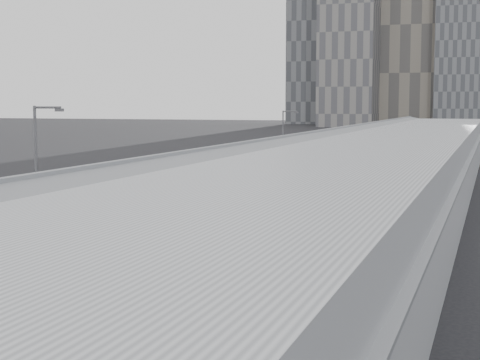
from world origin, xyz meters
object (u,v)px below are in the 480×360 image
at_px(street_lamp_near, 39,172).
at_px(street_lamp_far, 284,139).
at_px(shipping_container, 307,160).
at_px(bus_6, 326,170).
at_px(bus_4, 257,196).
at_px(suv, 349,152).
at_px(bus_7, 346,161).
at_px(bus_3, 176,229).
at_px(bus_2, 84,268).
at_px(bus_5, 290,183).

xyz_separation_m(street_lamp_near, street_lamp_far, (0.50, 52.27, -0.40)).
bearing_deg(shipping_container, bus_6, -86.39).
distance_m(bus_4, suv, 72.00).
xyz_separation_m(bus_6, bus_7, (-0.23, 13.06, 0.02)).
height_order(bus_6, bus_7, bus_7).
relative_size(bus_7, street_lamp_near, 1.43).
bearing_deg(street_lamp_far, bus_3, -82.39).
relative_size(bus_4, bus_7, 1.06).
distance_m(bus_3, bus_4, 16.29).
distance_m(bus_3, bus_7, 56.24).
relative_size(bus_6, street_lamp_far, 1.53).
height_order(bus_2, shipping_container, bus_2).
distance_m(bus_4, street_lamp_near, 22.25).
distance_m(bus_5, bus_6, 15.49).
bearing_deg(bus_7, bus_2, -84.62).
bearing_deg(bus_4, bus_5, 93.93).
relative_size(bus_7, suv, 2.36).
height_order(bus_2, bus_3, bus_3).
xyz_separation_m(bus_4, bus_7, (-0.28, 39.95, -0.10)).
bearing_deg(street_lamp_near, bus_5, 78.18).
distance_m(bus_7, suv, 32.29).
bearing_deg(bus_6, bus_7, 92.53).
bearing_deg(bus_7, shipping_container, 144.40).
relative_size(bus_2, bus_5, 0.95).
bearing_deg(bus_5, bus_3, -85.70).
height_order(bus_2, street_lamp_far, street_lamp_far).
relative_size(bus_3, shipping_container, 2.24).
distance_m(bus_2, street_lamp_far, 59.61).
bearing_deg(bus_2, bus_6, 84.61).
xyz_separation_m(bus_2, bus_3, (-0.23, 11.39, 0.04)).
bearing_deg(suv, bus_4, -106.66).
xyz_separation_m(bus_5, street_lamp_near, (-6.74, -32.21, 3.73)).
relative_size(bus_5, shipping_container, 2.33).
distance_m(bus_4, bus_7, 39.95).
xyz_separation_m(bus_3, bus_6, (0.06, 43.18, 0.04)).
height_order(bus_5, bus_7, bus_7).
bearing_deg(street_lamp_near, bus_7, 83.70).
bearing_deg(bus_4, shipping_container, 101.43).
distance_m(bus_2, bus_5, 39.08).
relative_size(bus_6, suv, 2.31).
relative_size(shipping_container, suv, 1.00).
xyz_separation_m(bus_2, bus_5, (-0.37, 39.08, 0.08)).
height_order(street_lamp_near, suv, street_lamp_near).
bearing_deg(suv, bus_7, -101.43).
distance_m(bus_3, bus_6, 43.18).
xyz_separation_m(bus_5, bus_7, (-0.03, 28.55, 0.01)).
relative_size(bus_2, shipping_container, 2.21).
bearing_deg(suv, bus_2, -107.87).
relative_size(bus_4, bus_5, 1.06).
relative_size(bus_4, shipping_container, 2.48).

